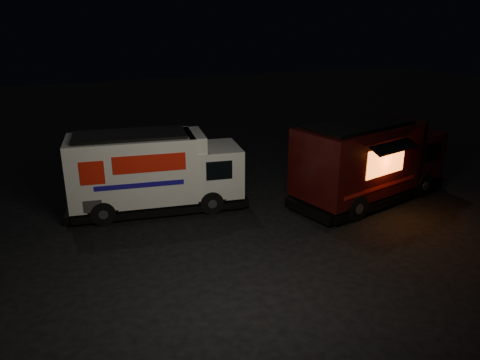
% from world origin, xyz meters
% --- Properties ---
extents(ground, '(80.00, 80.00, 0.00)m').
position_xyz_m(ground, '(0.00, 0.00, 0.00)').
color(ground, black).
rests_on(ground, ground).
extents(white_truck, '(6.66, 3.04, 2.91)m').
position_xyz_m(white_truck, '(-2.65, 3.40, 1.46)').
color(white_truck, silver).
rests_on(white_truck, ground).
extents(red_truck, '(7.12, 4.05, 3.13)m').
position_xyz_m(red_truck, '(5.19, 1.31, 1.56)').
color(red_truck, '#340B09').
rests_on(red_truck, ground).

